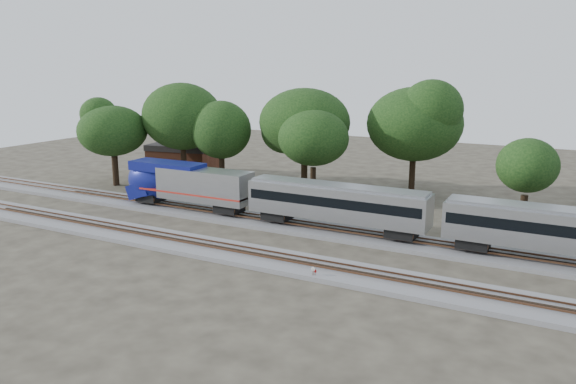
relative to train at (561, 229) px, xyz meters
The scene contains 15 objects.
ground 24.64m from the train, 165.77° to the right, with size 160.00×160.00×0.00m, color #383328.
track_far 23.87m from the train, behind, with size 160.00×5.00×0.73m.
track_near 25.88m from the train, 157.09° to the right, with size 160.00×5.00×0.73m.
train is the anchor object (origin of this frame).
switch_stand_red 20.86m from the train, 144.56° to the right, with size 0.28×0.10×0.88m.
switch_stand_white 21.00m from the train, 144.61° to the right, with size 0.34×0.11×1.07m.
switch_lever 20.20m from the train, 145.11° to the right, with size 0.50×0.30×0.30m, color #512D19.
brick_building 56.41m from the train, 161.15° to the left, with size 10.87×8.50×4.73m.
tree_0 57.29m from the train, behind, with size 7.80×7.80×10.99m.
tree_1 50.56m from the train, 165.97° to the left, with size 9.74×9.74×13.73m.
tree_2 44.14m from the train, 163.93° to the left, with size 8.21×8.21×11.58m.
tree_3 35.28m from the train, 153.96° to the left, with size 9.54×9.54×13.45m.
tree_4 30.71m from the train, 157.87° to the left, with size 8.06×8.06×11.36m.
tree_5 28.33m from the train, 131.41° to the left, with size 9.36×9.36×13.19m.
tree_6 11.74m from the train, 109.98° to the left, with size 6.84×6.84×9.64m.
Camera 1 is at (24.47, -43.95, 16.78)m, focal length 35.00 mm.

